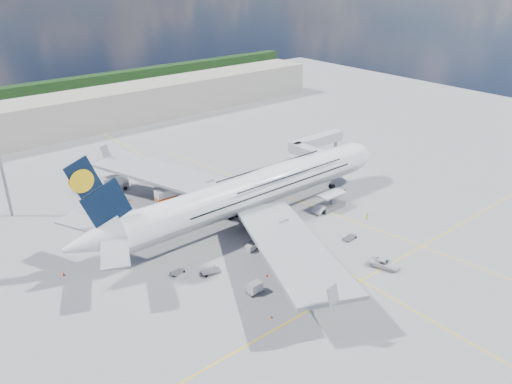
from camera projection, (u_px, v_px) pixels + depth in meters
ground at (284, 237)px, 101.44m from camera, size 300.00×300.00×0.00m
taxi_line_main at (284, 237)px, 101.44m from camera, size 0.25×220.00×0.01m
taxi_line_cross at (361, 281)px, 87.42m from camera, size 120.00×0.25×0.01m
taxi_line_diag at (300, 201)px, 116.53m from camera, size 14.16×99.06×0.01m
airliner at (254, 190)px, 105.72m from camera, size 77.26×79.15×23.71m
jet_bridge at (315, 147)px, 130.46m from camera, size 18.80×12.10×8.50m
cargo_loader at (331, 203)px, 112.66m from camera, size 8.53×3.20×3.67m
light_mast at (0, 160)px, 104.35m from camera, size 3.00×0.70×25.50m
terminal at (92, 111)px, 165.51m from camera, size 180.00×16.00×12.00m
tree_line at (138, 78)px, 220.98m from camera, size 160.00×6.00×8.00m
dolly_row_a at (210, 271)px, 89.37m from camera, size 3.70×2.63×0.49m
dolly_row_b at (255, 287)px, 83.84m from camera, size 3.15×1.73×1.97m
dolly_row_c at (303, 252)px, 94.28m from camera, size 3.07×1.73×1.90m
dolly_back at (178, 272)px, 89.31m from camera, size 2.93×2.18×0.38m
dolly_nose_far at (350, 238)px, 100.38m from camera, size 3.26×2.15×0.44m
dolly_nose_near at (309, 242)px, 97.59m from camera, size 3.02×2.09×1.74m
baggage_tug at (252, 246)px, 96.51m from camera, size 2.96×1.80×1.73m
catering_truck_inner at (168, 197)px, 114.16m from camera, size 6.58×2.79×3.87m
catering_truck_outer at (115, 184)px, 121.15m from camera, size 6.52×2.82×3.81m
service_van at (384, 264)px, 90.97m from camera, size 4.20×6.02×1.53m
crew_nose at (329, 198)px, 115.96m from camera, size 0.78×0.59×1.91m
crew_loader at (367, 216)px, 107.69m from camera, size 1.04×0.97×1.71m
crew_wing at (278, 244)px, 96.90m from camera, size 0.63×1.18×1.91m
crew_van at (331, 198)px, 116.32m from camera, size 0.92×0.94×1.64m
crew_tug at (325, 253)px, 94.08m from camera, size 1.21×0.78×1.77m
cone_nose at (345, 190)px, 121.89m from camera, size 0.40×0.40×0.51m
cone_wing_left_inner at (173, 209)px, 112.25m from camera, size 0.39×0.39×0.50m
cone_wing_left_outer at (129, 200)px, 116.64m from camera, size 0.47×0.47×0.60m
cone_wing_right_inner at (267, 275)px, 88.48m from camera, size 0.41×0.41×0.52m
cone_wing_right_outer at (272, 317)px, 78.14m from camera, size 0.41×0.41×0.52m
cone_tail at (64, 274)px, 88.73m from camera, size 0.51×0.51×0.64m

